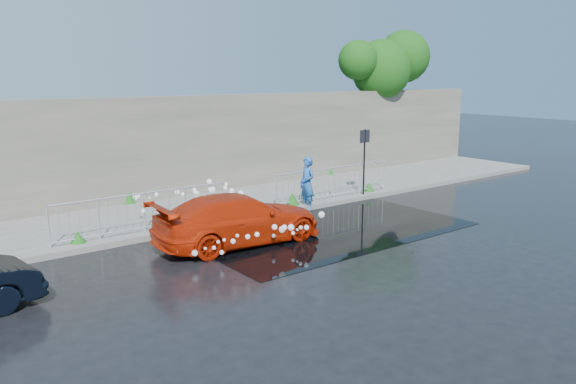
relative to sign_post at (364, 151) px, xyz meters
name	(u,v)px	position (x,y,z in m)	size (l,w,h in m)	color
ground	(334,239)	(-4.20, -3.10, -1.72)	(90.00, 90.00, 0.00)	black
pavement	(236,203)	(-4.20, 1.90, -1.65)	(30.00, 4.00, 0.15)	#5C5B57
curb	(270,214)	(-4.20, -0.10, -1.64)	(30.00, 0.25, 0.16)	#5C5B57
retaining_wall	(203,144)	(-4.20, 4.10, 0.18)	(30.00, 0.60, 3.50)	#545247
puddle	(324,228)	(-3.70, -2.10, -1.72)	(8.00, 5.00, 0.01)	black
sign_post	(364,151)	(0.00, 0.00, 0.00)	(0.45, 0.06, 2.50)	black
tree	(387,64)	(5.65, 4.31, 3.11)	(5.11, 2.74, 6.43)	#332114
railing_left	(144,211)	(-8.20, 0.25, -0.99)	(5.05, 0.05, 1.10)	silver
railing_right	(334,181)	(-1.20, 0.25, -0.99)	(5.05, 0.05, 1.10)	silver
weeds	(240,199)	(-4.34, 1.44, -1.40)	(12.17, 3.93, 0.41)	#154713
water_spray	(222,209)	(-6.33, -0.76, -1.02)	(3.63, 5.57, 0.99)	white
red_car	(239,219)	(-6.49, -1.86, -1.06)	(1.87, 4.59, 1.33)	#B82207
person	(307,184)	(-2.70, -0.10, -0.84)	(0.64, 0.42, 1.77)	#235DB0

